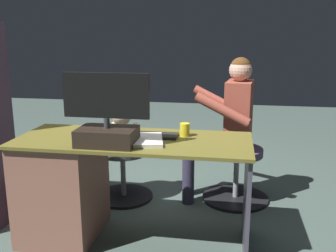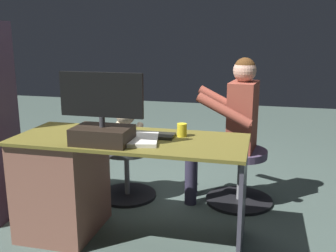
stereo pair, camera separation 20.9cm
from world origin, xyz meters
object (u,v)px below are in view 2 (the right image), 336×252
tv_remote (84,134)px  teddy_bear (126,127)px  monitor (102,123)px  office_chair_teddy (127,167)px  person (231,121)px  computer_mouse (104,131)px  desk (75,181)px  cup (182,130)px  visitor_chair (240,173)px  keyboard (143,135)px

tv_remote → teddy_bear: teddy_bear is taller
monitor → office_chair_teddy: bearing=-79.7°
office_chair_teddy → teddy_bear: 0.35m
tv_remote → person: (-0.92, -0.77, -0.03)m
person → computer_mouse: bearing=41.3°
desk → person: bearing=-142.4°
cup → person: (-0.27, -0.65, -0.06)m
tv_remote → office_chair_teddy: bearing=-66.9°
visitor_chair → computer_mouse: bearing=38.8°
visitor_chair → person: person is taller
monitor → tv_remote: size_ratio=3.56×
teddy_bear → tv_remote: bearing=85.4°
monitor → computer_mouse: bearing=-68.5°
tv_remote → visitor_chair: tv_remote is taller
desk → tv_remote: size_ratio=10.24×
office_chair_teddy → person: (-0.86, -0.11, 0.43)m
cup → monitor: bearing=32.4°
keyboard → computer_mouse: bearing=0.5°
keyboard → visitor_chair: bearing=-130.5°
teddy_bear → person: size_ratio=0.30×
tv_remote → monitor: bearing=169.8°
computer_mouse → teddy_bear: bearing=-84.3°
monitor → cup: size_ratio=6.11×
office_chair_teddy → computer_mouse: bearing=95.8°
tv_remote → person: 1.20m
cup → office_chair_teddy: (0.59, -0.54, -0.49)m
tv_remote → teddy_bear: bearing=-66.8°
keyboard → tv_remote: bearing=10.0°
teddy_bear → computer_mouse: bearing=95.7°
keyboard → teddy_bear: size_ratio=1.16×
desk → keyboard: keyboard is taller
cup → person: size_ratio=0.07×
tv_remote → office_chair_teddy: 0.81m
cup → teddy_bear: (0.59, -0.55, -0.14)m
visitor_chair → tv_remote: bearing=37.9°
desk → office_chair_teddy: bearing=-102.2°
desk → person: 1.31m
cup → teddy_bear: teddy_bear is taller
monitor → office_chair_teddy: 1.02m
cup → office_chair_teddy: 0.94m
monitor → visitor_chair: bearing=-130.4°
desk → cup: size_ratio=17.59×
desk → cup: cup is taller
computer_mouse → office_chair_teddy: (0.06, -0.60, -0.47)m
desk → tv_remote: tv_remote is taller
computer_mouse → teddy_bear: (0.06, -0.61, -0.12)m
person → office_chair_teddy: bearing=7.2°
office_chair_teddy → person: person is taller
monitor → office_chair_teddy: size_ratio=1.07×
computer_mouse → teddy_bear: size_ratio=0.27×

